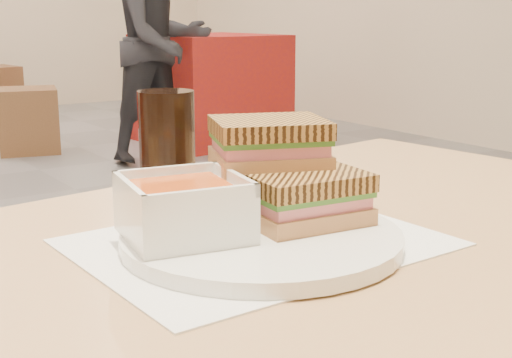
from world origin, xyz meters
TOP-DOWN VIEW (x-y plane):
  - main_table at (0.02, -2.03)m, footprint 1.28×0.84m
  - tray_liner at (0.01, -2.00)m, footprint 0.37×0.29m
  - plate at (0.01, -2.01)m, footprint 0.29×0.29m
  - soup_bowl at (-0.07, -1.98)m, footprint 0.13×0.13m
  - panini_lower at (0.07, -2.01)m, footprint 0.13×0.12m
  - panini_upper at (0.06, -1.95)m, footprint 0.15×0.14m
  - cola_glass at (-0.00, -1.83)m, footprint 0.07×0.07m
  - bg_table_1 at (2.46, 2.16)m, footprint 0.99×0.99m
  - bg_chair_1l at (1.15, 2.52)m, footprint 0.50×0.50m
  - bg_chair_1r at (2.57, 2.18)m, footprint 0.43×0.43m
  - patron_b at (1.83, 1.70)m, footprint 0.88×0.74m

SIDE VIEW (x-z plane):
  - bg_chair_1r at x=2.57m, z-range 0.00..0.41m
  - bg_chair_1l at x=1.15m, z-range 0.00..0.46m
  - bg_table_1 at x=2.46m, z-range 0.00..0.82m
  - main_table at x=0.02m, z-range 0.26..1.01m
  - tray_liner at x=0.01m, z-range 0.75..0.75m
  - plate at x=0.01m, z-range 0.75..0.77m
  - soup_bowl at x=-0.07m, z-range 0.76..0.83m
  - panini_lower at x=0.07m, z-range 0.77..0.82m
  - patron_b at x=1.83m, z-range 0.00..1.59m
  - cola_glass at x=0.00m, z-range 0.75..0.90m
  - panini_upper at x=0.06m, z-range 0.82..0.87m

